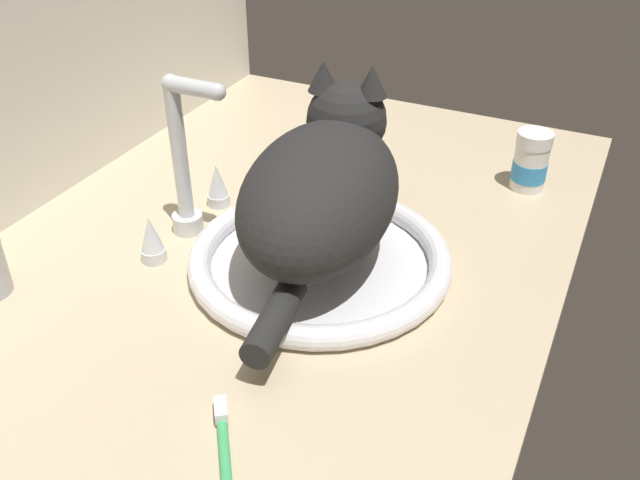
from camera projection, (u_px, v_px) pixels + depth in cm
name	position (u px, v px, depth cm)	size (l,w,h in cm)	color
countertop	(262.00, 276.00, 86.53)	(113.83, 69.84, 3.00)	#CCB793
backsplash_wall	(10.00, 88.00, 89.20)	(113.83, 2.40, 40.05)	silver
sink_basin	(320.00, 259.00, 84.82)	(32.14, 32.14, 2.84)	white
faucet	(186.00, 178.00, 87.82)	(18.14, 9.46, 21.57)	silver
cat	(325.00, 184.00, 81.17)	(38.47, 21.67, 19.14)	black
pill_bottle	(530.00, 163.00, 99.83)	(5.08, 5.08, 8.81)	white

